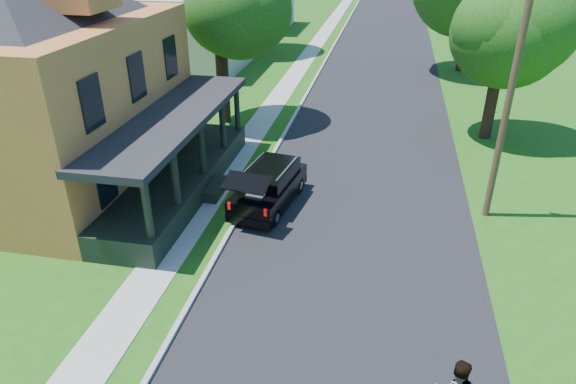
# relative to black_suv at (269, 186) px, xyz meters

# --- Properties ---
(ground) EXTENTS (140.00, 140.00, 0.00)m
(ground) POSITION_rel_black_suv_xyz_m (3.20, -5.60, -0.75)
(ground) COLOR #245110
(ground) RESTS_ON ground
(street) EXTENTS (8.00, 120.00, 0.02)m
(street) POSITION_rel_black_suv_xyz_m (3.20, 14.40, -0.75)
(street) COLOR black
(street) RESTS_ON ground
(curb) EXTENTS (0.15, 120.00, 0.12)m
(curb) POSITION_rel_black_suv_xyz_m (-0.85, 14.40, -0.75)
(curb) COLOR #A1A09C
(curb) RESTS_ON ground
(sidewalk) EXTENTS (1.30, 120.00, 0.03)m
(sidewalk) POSITION_rel_black_suv_xyz_m (-2.40, 14.40, -0.75)
(sidewalk) COLOR gray
(sidewalk) RESTS_ON ground
(front_walk) EXTENTS (6.50, 1.20, 0.03)m
(front_walk) POSITION_rel_black_suv_xyz_m (-6.30, 0.40, -0.75)
(front_walk) COLOR gray
(front_walk) RESTS_ON ground
(main_house) EXTENTS (15.56, 15.56, 10.10)m
(main_house) POSITION_rel_black_suv_xyz_m (-9.60, 0.39, 4.17)
(main_house) COLOR #D5833E
(main_house) RESTS_ON ground
(neighbor_house_mid) EXTENTS (12.78, 12.78, 8.30)m
(neighbor_house_mid) POSITION_rel_black_suv_xyz_m (-10.30, 18.40, 3.44)
(neighbor_house_mid) COLOR #AAA897
(neighbor_house_mid) RESTS_ON ground
(black_suv) EXTENTS (2.19, 4.42, 1.97)m
(black_suv) POSITION_rel_black_suv_xyz_m (0.00, 0.00, 0.00)
(black_suv) COLOR black
(black_suv) RESTS_ON ground
(tree_right_near) EXTENTS (5.81, 5.99, 7.49)m
(tree_right_near) POSITION_rel_black_suv_xyz_m (8.68, 8.62, 4.15)
(tree_right_near) COLOR black
(tree_right_near) RESTS_ON ground
(utility_pole_near) EXTENTS (1.41, 0.27, 9.07)m
(utility_pole_near) POSITION_rel_black_suv_xyz_m (7.70, 0.80, 3.91)
(utility_pole_near) COLOR #493B22
(utility_pole_near) RESTS_ON ground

